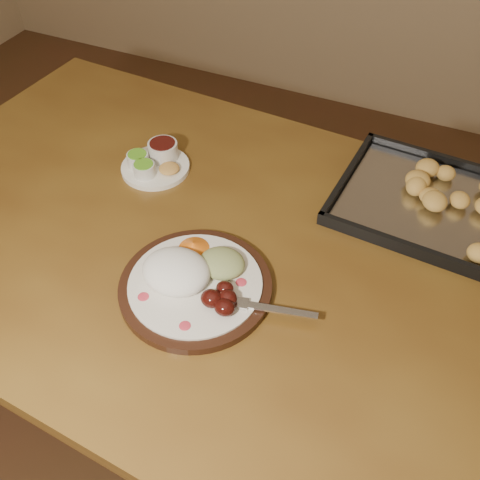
% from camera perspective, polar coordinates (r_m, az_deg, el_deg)
% --- Properties ---
extents(ground, '(4.00, 4.00, 0.00)m').
position_cam_1_polar(ground, '(1.69, -13.22, -19.79)').
color(ground, '#502B1B').
rests_on(ground, ground).
extents(dining_table, '(1.56, 1.00, 0.75)m').
position_cam_1_polar(dining_table, '(1.12, -1.84, -3.54)').
color(dining_table, brown).
rests_on(dining_table, ground).
extents(dinner_plate, '(0.36, 0.27, 0.06)m').
position_cam_1_polar(dinner_plate, '(0.96, -4.98, -4.22)').
color(dinner_plate, black).
rests_on(dinner_plate, dining_table).
extents(condiment_saucer, '(0.15, 0.15, 0.05)m').
position_cam_1_polar(condiment_saucer, '(1.22, -9.04, 8.26)').
color(condiment_saucer, white).
rests_on(condiment_saucer, dining_table).
extents(baking_tray, '(0.45, 0.35, 0.05)m').
position_cam_1_polar(baking_tray, '(1.18, 20.85, 3.41)').
color(baking_tray, black).
rests_on(baking_tray, dining_table).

